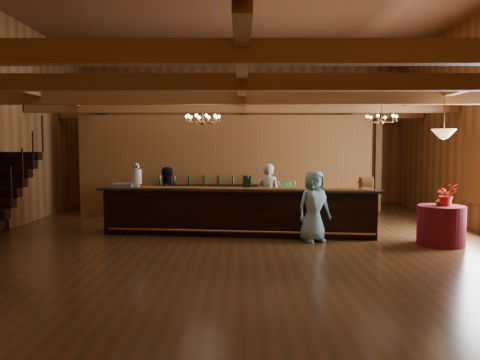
{
  "coord_description": "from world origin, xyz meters",
  "views": [
    {
      "loc": [
        -0.01,
        -10.94,
        2.11
      ],
      "look_at": [
        -0.04,
        0.43,
        1.32
      ],
      "focal_mm": 35.0,
      "sensor_mm": 36.0,
      "label": 1
    }
  ],
  "objects_px": {
    "tasting_bar": "(238,211)",
    "beverage_dispenser": "(137,175)",
    "staff_second": "(166,198)",
    "guest": "(314,206)",
    "raffle_drum": "(366,182)",
    "bartender": "(268,196)",
    "round_table": "(441,225)",
    "backbar_shelf": "(211,201)",
    "floor_plant": "(283,201)",
    "chandelier_right": "(382,119)",
    "chandelier_left": "(203,119)",
    "pendant_lamp": "(444,134)"
  },
  "relations": [
    {
      "from": "backbar_shelf",
      "to": "pendant_lamp",
      "type": "bearing_deg",
      "value": -45.58
    },
    {
      "from": "guest",
      "to": "tasting_bar",
      "type": "bearing_deg",
      "value": 131.57
    },
    {
      "from": "beverage_dispenser",
      "to": "staff_second",
      "type": "xyz_separation_m",
      "value": [
        0.64,
        0.49,
        -0.61
      ]
    },
    {
      "from": "staff_second",
      "to": "guest",
      "type": "xyz_separation_m",
      "value": [
        3.58,
        -1.65,
        -0.0
      ]
    },
    {
      "from": "beverage_dispenser",
      "to": "guest",
      "type": "xyz_separation_m",
      "value": [
        4.21,
        -1.16,
        -0.61
      ]
    },
    {
      "from": "round_table",
      "to": "chandelier_left",
      "type": "bearing_deg",
      "value": 167.96
    },
    {
      "from": "staff_second",
      "to": "beverage_dispenser",
      "type": "bearing_deg",
      "value": 3.58
    },
    {
      "from": "backbar_shelf",
      "to": "floor_plant",
      "type": "height_order",
      "value": "floor_plant"
    },
    {
      "from": "raffle_drum",
      "to": "chandelier_right",
      "type": "relative_size",
      "value": 0.42
    },
    {
      "from": "pendant_lamp",
      "to": "beverage_dispenser",
      "type": "bearing_deg",
      "value": 167.6
    },
    {
      "from": "pendant_lamp",
      "to": "floor_plant",
      "type": "relative_size",
      "value": 0.79
    },
    {
      "from": "pendant_lamp",
      "to": "bartender",
      "type": "distance_m",
      "value": 4.42
    },
    {
      "from": "chandelier_left",
      "to": "staff_second",
      "type": "height_order",
      "value": "chandelier_left"
    },
    {
      "from": "pendant_lamp",
      "to": "guest",
      "type": "relative_size",
      "value": 0.56
    },
    {
      "from": "raffle_drum",
      "to": "bartender",
      "type": "xyz_separation_m",
      "value": [
        -2.18,
        1.26,
        -0.45
      ]
    },
    {
      "from": "tasting_bar",
      "to": "staff_second",
      "type": "distance_m",
      "value": 2.07
    },
    {
      "from": "round_table",
      "to": "staff_second",
      "type": "relative_size",
      "value": 0.62
    },
    {
      "from": "chandelier_right",
      "to": "pendant_lamp",
      "type": "distance_m",
      "value": 2.31
    },
    {
      "from": "beverage_dispenser",
      "to": "chandelier_left",
      "type": "height_order",
      "value": "chandelier_left"
    },
    {
      "from": "raffle_drum",
      "to": "guest",
      "type": "relative_size",
      "value": 0.21
    },
    {
      "from": "backbar_shelf",
      "to": "floor_plant",
      "type": "bearing_deg",
      "value": -22.33
    },
    {
      "from": "round_table",
      "to": "guest",
      "type": "relative_size",
      "value": 0.62
    },
    {
      "from": "tasting_bar",
      "to": "chandelier_right",
      "type": "relative_size",
      "value": 8.54
    },
    {
      "from": "tasting_bar",
      "to": "staff_second",
      "type": "bearing_deg",
      "value": 162.48
    },
    {
      "from": "backbar_shelf",
      "to": "bartender",
      "type": "relative_size",
      "value": 2.05
    },
    {
      "from": "raffle_drum",
      "to": "staff_second",
      "type": "height_order",
      "value": "staff_second"
    },
    {
      "from": "staff_second",
      "to": "guest",
      "type": "relative_size",
      "value": 1.0
    },
    {
      "from": "tasting_bar",
      "to": "guest",
      "type": "bearing_deg",
      "value": -18.54
    },
    {
      "from": "beverage_dispenser",
      "to": "guest",
      "type": "bearing_deg",
      "value": -15.4
    },
    {
      "from": "chandelier_right",
      "to": "pendant_lamp",
      "type": "bearing_deg",
      "value": -72.37
    },
    {
      "from": "beverage_dispenser",
      "to": "round_table",
      "type": "xyz_separation_m",
      "value": [
        6.91,
        -1.52,
        -0.99
      ]
    },
    {
      "from": "beverage_dispenser",
      "to": "bartender",
      "type": "relative_size",
      "value": 0.35
    },
    {
      "from": "backbar_shelf",
      "to": "round_table",
      "type": "height_order",
      "value": "backbar_shelf"
    },
    {
      "from": "pendant_lamp",
      "to": "chandelier_right",
      "type": "bearing_deg",
      "value": 107.63
    },
    {
      "from": "tasting_bar",
      "to": "chandelier_left",
      "type": "xyz_separation_m",
      "value": [
        -0.83,
        -0.05,
        2.21
      ]
    },
    {
      "from": "raffle_drum",
      "to": "pendant_lamp",
      "type": "xyz_separation_m",
      "value": [
        1.43,
        -0.76,
        1.1
      ]
    },
    {
      "from": "backbar_shelf",
      "to": "raffle_drum",
      "type": "bearing_deg",
      "value": -48.64
    },
    {
      "from": "tasting_bar",
      "to": "backbar_shelf",
      "type": "bearing_deg",
      "value": 112.96
    },
    {
      "from": "pendant_lamp",
      "to": "floor_plant",
      "type": "bearing_deg",
      "value": 131.86
    },
    {
      "from": "raffle_drum",
      "to": "chandelier_right",
      "type": "distance_m",
      "value": 2.21
    },
    {
      "from": "raffle_drum",
      "to": "chandelier_left",
      "type": "bearing_deg",
      "value": 174.66
    },
    {
      "from": "beverage_dispenser",
      "to": "pendant_lamp",
      "type": "xyz_separation_m",
      "value": [
        6.91,
        -1.52,
        0.99
      ]
    },
    {
      "from": "pendant_lamp",
      "to": "floor_plant",
      "type": "distance_m",
      "value": 5.01
    },
    {
      "from": "chandelier_right",
      "to": "chandelier_left",
      "type": "bearing_deg",
      "value": -167.08
    },
    {
      "from": "backbar_shelf",
      "to": "chandelier_left",
      "type": "relative_size",
      "value": 4.37
    },
    {
      "from": "beverage_dispenser",
      "to": "guest",
      "type": "height_order",
      "value": "beverage_dispenser"
    },
    {
      "from": "tasting_bar",
      "to": "beverage_dispenser",
      "type": "relative_size",
      "value": 11.39
    },
    {
      "from": "chandelier_left",
      "to": "guest",
      "type": "height_order",
      "value": "chandelier_left"
    },
    {
      "from": "chandelier_right",
      "to": "pendant_lamp",
      "type": "height_order",
      "value": "same"
    },
    {
      "from": "round_table",
      "to": "bartender",
      "type": "distance_m",
      "value": 4.16
    }
  ]
}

